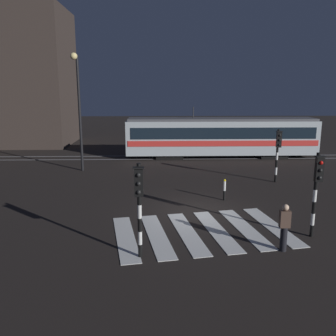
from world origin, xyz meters
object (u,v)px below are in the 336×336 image
traffic_light_kerb_mid_left (139,197)px  traffic_light_corner_near_right (317,183)px  traffic_light_corner_far_right (278,148)px  pedestrian_waiting_at_kerb (284,227)px  tram (221,136)px  street_lamp_trackside_left (78,99)px  bollard_island_edge (224,190)px

traffic_light_kerb_mid_left → traffic_light_corner_near_right: (6.52, 1.57, 0.02)m
traffic_light_corner_far_right → pedestrian_waiting_at_kerb: 9.93m
tram → pedestrian_waiting_at_kerb: 17.79m
street_lamp_trackside_left → tram: 11.96m
traffic_light_corner_near_right → pedestrian_waiting_at_kerb: size_ratio=1.92×
traffic_light_kerb_mid_left → street_lamp_trackside_left: 14.35m
street_lamp_trackside_left → traffic_light_corner_near_right: bearing=-46.5°
traffic_light_kerb_mid_left → tram: bearing=72.3°
traffic_light_corner_far_right → street_lamp_trackside_left: size_ratio=0.41×
tram → bollard_island_edge: (-1.82, -11.80, -1.19)m
traffic_light_corner_near_right → traffic_light_corner_far_right: bearing=81.3°
traffic_light_kerb_mid_left → pedestrian_waiting_at_kerb: size_ratio=1.90×
traffic_light_corner_near_right → street_lamp_trackside_left: 16.42m
traffic_light_corner_far_right → bollard_island_edge: bearing=-137.4°
traffic_light_corner_far_right → traffic_light_corner_near_right: bearing=-98.7°
traffic_light_kerb_mid_left → traffic_light_corner_far_right: 12.58m
tram → bollard_island_edge: tram is taller
tram → pedestrian_waiting_at_kerb: size_ratio=9.13×
traffic_light_corner_near_right → bollard_island_edge: 5.68m
traffic_light_corner_near_right → tram: size_ratio=0.21×
traffic_light_corner_far_right → street_lamp_trackside_left: street_lamp_trackside_left is taller
traffic_light_corner_far_right → traffic_light_corner_near_right: traffic_light_corner_near_right is taller
traffic_light_kerb_mid_left → street_lamp_trackside_left: bearing=109.2°
pedestrian_waiting_at_kerb → bollard_island_edge: bearing=99.5°
traffic_light_corner_far_right → tram: (-1.96, 8.31, -0.38)m
bollard_island_edge → traffic_light_corner_far_right: bearing=42.6°
traffic_light_kerb_mid_left → pedestrian_waiting_at_kerb: (4.99, 0.44, -1.27)m
traffic_light_corner_far_right → tram: 8.55m
traffic_light_corner_far_right → traffic_light_corner_near_right: 8.41m
traffic_light_kerb_mid_left → pedestrian_waiting_at_kerb: 5.17m
traffic_light_kerb_mid_left → pedestrian_waiting_at_kerb: bearing=5.0°
traffic_light_corner_far_right → traffic_light_corner_near_right: size_ratio=0.98×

